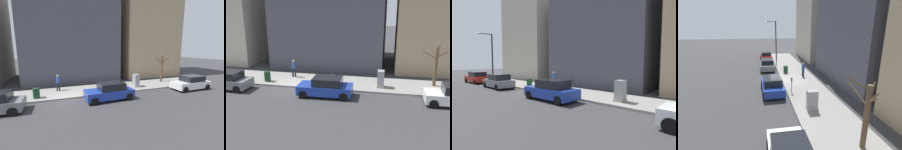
% 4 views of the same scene
% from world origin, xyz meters
% --- Properties ---
extents(ground_plane, '(120.00, 120.00, 0.00)m').
position_xyz_m(ground_plane, '(0.00, 0.00, 0.00)').
color(ground_plane, '#38383A').
extents(sidewalk, '(4.00, 36.00, 0.15)m').
position_xyz_m(sidewalk, '(2.00, 0.00, 0.07)').
color(sidewalk, gray).
rests_on(sidewalk, ground).
extents(parked_car_white, '(1.93, 4.21, 1.52)m').
position_xyz_m(parked_car_white, '(-1.26, -12.75, 0.74)').
color(parked_car_white, white).
rests_on(parked_car_white, ground).
extents(parked_car_blue, '(2.04, 4.26, 1.52)m').
position_xyz_m(parked_car_blue, '(-1.30, -3.25, 0.74)').
color(parked_car_blue, '#1E389E').
rests_on(parked_car_blue, ground).
extents(parking_meter, '(0.14, 0.10, 1.35)m').
position_xyz_m(parking_meter, '(0.45, -3.75, 0.98)').
color(parking_meter, slate).
rests_on(parking_meter, sidewalk).
extents(utility_box, '(0.83, 0.61, 1.43)m').
position_xyz_m(utility_box, '(1.30, -7.35, 0.85)').
color(utility_box, '#A8A399').
rests_on(utility_box, sidewalk).
extents(bare_tree, '(1.80, 2.25, 3.82)m').
position_xyz_m(bare_tree, '(2.57, -11.84, 2.00)').
color(bare_tree, brown).
rests_on(bare_tree, sidewalk).
extents(trash_bin, '(0.56, 0.56, 0.90)m').
position_xyz_m(trash_bin, '(0.90, 2.79, 0.60)').
color(trash_bin, '#14381E').
rests_on(trash_bin, sidewalk).
extents(pedestrian_near_meter, '(0.36, 0.39, 1.66)m').
position_xyz_m(pedestrian_near_meter, '(2.72, 0.94, 1.09)').
color(pedestrian_near_meter, '#1E1E2D').
rests_on(pedestrian_near_meter, sidewalk).
extents(office_tower_left, '(9.26, 9.26, 19.88)m').
position_xyz_m(office_tower_left, '(10.13, -13.22, 9.94)').
color(office_tower_left, tan).
rests_on(office_tower_left, ground).
extents(office_block_center, '(12.18, 12.18, 15.25)m').
position_xyz_m(office_block_center, '(11.59, -1.21, 7.62)').
color(office_block_center, '#4C4C56').
rests_on(office_block_center, ground).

